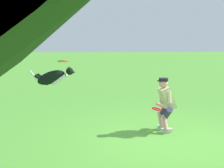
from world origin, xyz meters
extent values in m
plane|color=#519C35|center=(0.00, 0.00, 0.00)|extent=(60.00, 60.00, 0.00)
cube|color=silver|center=(-0.08, -0.82, 0.05)|extent=(0.26, 0.10, 0.10)
cylinder|color=tan|center=(-0.03, -0.82, 0.24)|extent=(0.16, 0.32, 0.37)
cylinder|color=#38345D|center=(-0.09, -0.80, 0.47)|extent=(0.21, 0.42, 0.37)
cube|color=silver|center=(-0.12, -0.55, 0.05)|extent=(0.26, 0.10, 0.10)
cylinder|color=tan|center=(-0.07, -0.54, 0.24)|extent=(0.16, 0.32, 0.37)
cylinder|color=#38345D|center=(-0.13, -0.57, 0.47)|extent=(0.21, 0.42, 0.37)
cube|color=beige|center=(-0.14, -0.69, 0.81)|extent=(0.46, 0.40, 0.58)
cylinder|color=beige|center=(-0.09, -0.89, 0.87)|extent=(0.11, 0.15, 0.29)
cylinder|color=beige|center=(-0.15, -0.49, 0.87)|extent=(0.11, 0.15, 0.29)
cylinder|color=tan|center=(0.04, -0.44, 0.69)|extent=(0.30, 0.13, 0.19)
cylinder|color=tan|center=(-0.04, -0.90, 0.71)|extent=(0.10, 0.16, 0.27)
sphere|color=tan|center=(-0.04, -0.68, 1.17)|extent=(0.21, 0.21, 0.21)
cylinder|color=black|center=(-0.04, -0.68, 1.26)|extent=(0.22, 0.22, 0.07)
cylinder|color=black|center=(0.06, -0.66, 1.23)|extent=(0.12, 0.12, 0.02)
ellipsoid|color=black|center=(2.58, -0.52, 1.34)|extent=(0.76, 0.37, 0.49)
ellipsoid|color=white|center=(2.40, -0.50, 1.31)|extent=(0.14, 0.20, 0.17)
sphere|color=black|center=(2.15, -0.47, 1.49)|extent=(0.17, 0.17, 0.17)
cone|color=black|center=(2.06, -0.46, 1.47)|extent=(0.10, 0.10, 0.09)
cone|color=black|center=(2.18, -0.42, 1.57)|extent=(0.06, 0.06, 0.07)
cone|color=black|center=(2.16, -0.53, 1.57)|extent=(0.06, 0.06, 0.07)
cylinder|color=white|center=(2.39, -0.41, 1.30)|extent=(0.34, 0.11, 0.26)
cylinder|color=white|center=(2.37, -0.58, 1.30)|extent=(0.34, 0.11, 0.26)
cylinder|color=black|center=(2.79, -0.46, 1.30)|extent=(0.34, 0.11, 0.26)
cylinder|color=black|center=(2.77, -0.63, 1.30)|extent=(0.34, 0.11, 0.26)
cylinder|color=white|center=(2.99, -0.58, 1.39)|extent=(0.20, 0.07, 0.23)
cylinder|color=#E45014|center=(2.29, -0.48, 1.72)|extent=(0.29, 0.29, 0.07)
cylinder|color=red|center=(0.16, -0.40, 0.61)|extent=(0.26, 0.26, 0.08)
camera|label=1|loc=(1.46, 7.09, 2.42)|focal=53.59mm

